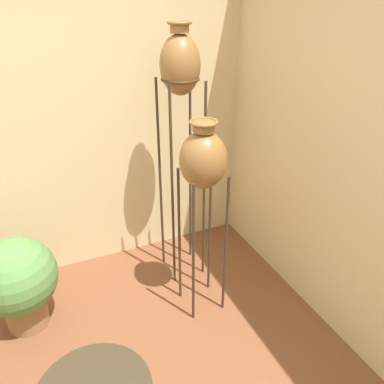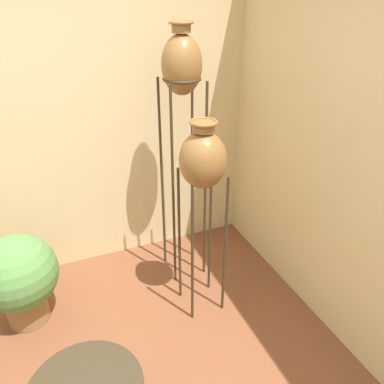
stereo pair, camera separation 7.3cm
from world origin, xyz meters
The scene contains 4 objects.
wall_back centered at (0.00, 1.75, 1.35)m, with size 7.43×0.06×2.70m.
vase_stand_tall centered at (1.00, 1.27, 1.66)m, with size 0.28×0.28×1.99m.
vase_stand_medium centered at (0.97, 0.83, 1.19)m, with size 0.31×0.31×1.47m.
potted_plant centered at (-0.28, 1.15, 0.40)m, with size 0.54×0.54×0.71m.
Camera 1 is at (-0.00, -1.14, 2.15)m, focal length 35.00 mm.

